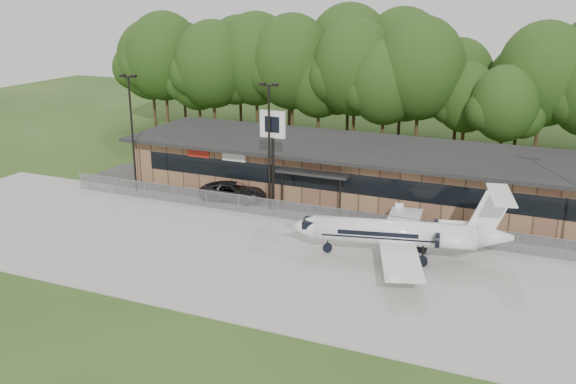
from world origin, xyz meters
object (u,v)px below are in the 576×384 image
at_px(business_jet, 402,234).
at_px(pole_sign, 273,135).
at_px(terminal, 358,169).
at_px(suv, 233,192).

xyz_separation_m(business_jet, pole_sign, (-11.94, 5.73, 4.39)).
height_order(terminal, business_jet, business_jet).
relative_size(business_jet, suv, 2.61).
distance_m(terminal, business_jet, 14.71).
height_order(business_jet, pole_sign, pole_sign).
height_order(business_jet, suv, business_jet).
bearing_deg(terminal, business_jet, -61.05).
relative_size(suv, pole_sign, 0.70).
bearing_deg(pole_sign, business_jet, -24.66).
relative_size(terminal, pole_sign, 5.08).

